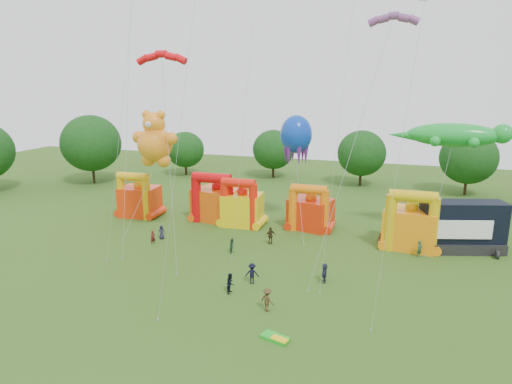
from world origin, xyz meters
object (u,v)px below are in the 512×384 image
(bouncy_castle_0, at_px, (139,199))
(teddy_bear_kite, at_px, (147,172))
(bouncy_castle_2, at_px, (242,207))
(stage_trailer, at_px, (462,227))
(spectator_0, at_px, (162,232))
(gecko_kite, at_px, (444,176))
(octopus_kite, at_px, (298,181))
(spectator_4, at_px, (271,236))

(bouncy_castle_0, relative_size, teddy_bear_kite, 0.42)
(bouncy_castle_2, xyz_separation_m, stage_trailer, (25.28, -1.11, 0.23))
(teddy_bear_kite, bearing_deg, spectator_0, -21.98)
(gecko_kite, xyz_separation_m, octopus_kite, (-16.12, -0.46, -1.46))
(bouncy_castle_2, xyz_separation_m, gecko_kite, (23.18, 0.97, 5.19))
(teddy_bear_kite, height_order, gecko_kite, teddy_bear_kite)
(octopus_kite, height_order, spectator_0, octopus_kite)
(bouncy_castle_2, distance_m, teddy_bear_kite, 12.50)
(stage_trailer, bearing_deg, teddy_bear_kite, -170.42)
(spectator_0, bearing_deg, stage_trailer, -9.56)
(spectator_4, bearing_deg, teddy_bear_kite, -30.27)
(octopus_kite, bearing_deg, spectator_0, -149.95)
(stage_trailer, height_order, teddy_bear_kite, teddy_bear_kite)
(stage_trailer, bearing_deg, spectator_4, -167.60)
(bouncy_castle_0, height_order, stage_trailer, bouncy_castle_0)
(teddy_bear_kite, height_order, spectator_4, teddy_bear_kite)
(stage_trailer, relative_size, spectator_0, 5.61)
(stage_trailer, distance_m, octopus_kite, 18.62)
(bouncy_castle_2, height_order, gecko_kite, gecko_kite)
(teddy_bear_kite, distance_m, gecko_kite, 33.15)
(spectator_0, bearing_deg, gecko_kite, -5.08)
(stage_trailer, xyz_separation_m, spectator_4, (-19.93, -4.38, -1.63))
(bouncy_castle_2, distance_m, stage_trailer, 25.30)
(spectator_0, bearing_deg, teddy_bear_kite, 137.00)
(stage_trailer, bearing_deg, bouncy_castle_2, 177.48)
(bouncy_castle_0, height_order, spectator_4, bouncy_castle_0)
(octopus_kite, xyz_separation_m, spectator_4, (-1.72, -6.01, -5.12))
(octopus_kite, bearing_deg, bouncy_castle_2, -175.84)
(bouncy_castle_2, distance_m, octopus_kite, 8.00)
(bouncy_castle_0, distance_m, octopus_kite, 21.98)
(gecko_kite, xyz_separation_m, spectator_4, (-17.84, -6.47, -6.59))
(bouncy_castle_0, relative_size, gecko_kite, 0.46)
(bouncy_castle_2, xyz_separation_m, teddy_bear_kite, (-9.02, -6.90, 5.22))
(teddy_bear_kite, distance_m, spectator_0, 7.11)
(gecko_kite, relative_size, octopus_kite, 0.97)
(bouncy_castle_0, bearing_deg, bouncy_castle_2, 1.09)
(stage_trailer, distance_m, gecko_kite, 5.78)
(bouncy_castle_2, relative_size, spectator_0, 3.86)
(bouncy_castle_2, relative_size, stage_trailer, 0.69)
(teddy_bear_kite, xyz_separation_m, gecko_kite, (32.20, 7.87, -0.04))
(teddy_bear_kite, xyz_separation_m, octopus_kite, (16.08, 7.42, -1.50))
(bouncy_castle_0, xyz_separation_m, bouncy_castle_2, (14.58, 0.28, 0.04))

